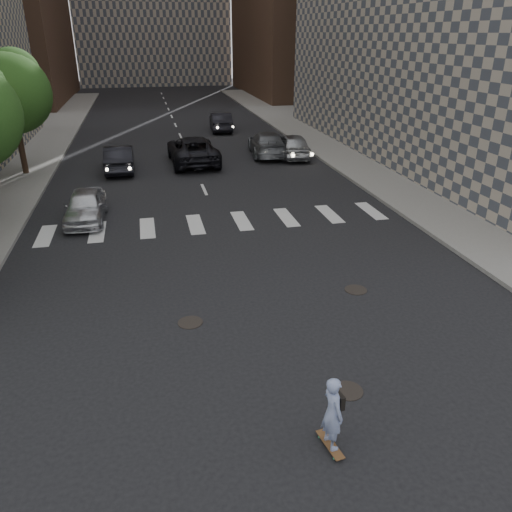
{
  "coord_description": "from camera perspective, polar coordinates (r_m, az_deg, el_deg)",
  "views": [
    {
      "loc": [
        -2.81,
        -10.88,
        7.44
      ],
      "look_at": [
        0.16,
        2.43,
        1.3
      ],
      "focal_mm": 35.0,
      "sensor_mm": 36.0,
      "label": 1
    }
  ],
  "objects": [
    {
      "name": "tree_c",
      "position": [
        30.87,
        -26.15,
        16.73
      ],
      "size": [
        4.2,
        4.2,
        6.6
      ],
      "color": "#382619",
      "rests_on": "sidewalk_left"
    },
    {
      "name": "traffic_car_a",
      "position": [
        30.53,
        -15.36,
        10.73
      ],
      "size": [
        1.62,
        4.55,
        1.5
      ],
      "primitive_type": "imported",
      "rotation": [
        0.0,
        0.0,
        3.15
      ],
      "color": "black",
      "rests_on": "ground"
    },
    {
      "name": "traffic_car_e",
      "position": [
        42.29,
        -4.06,
        15.08
      ],
      "size": [
        1.88,
        4.63,
        1.49
      ],
      "primitive_type": "imported",
      "rotation": [
        0.0,
        0.0,
        3.07
      ],
      "color": "black",
      "rests_on": "ground"
    },
    {
      "name": "silver_sedan",
      "position": [
        22.55,
        -18.92,
        5.43
      ],
      "size": [
        1.69,
        3.96,
        1.33
      ],
      "primitive_type": "imported",
      "rotation": [
        0.0,
        0.0,
        -0.03
      ],
      "color": "silver",
      "rests_on": "ground"
    },
    {
      "name": "ground",
      "position": [
        13.48,
        1.59,
        -9.28
      ],
      "size": [
        160.0,
        160.0,
        0.0
      ],
      "primitive_type": "plane",
      "color": "black",
      "rests_on": "ground"
    },
    {
      "name": "manhole_b",
      "position": [
        14.21,
        -7.53,
        -7.53
      ],
      "size": [
        0.7,
        0.7,
        0.02
      ],
      "primitive_type": "cylinder",
      "color": "black",
      "rests_on": "ground"
    },
    {
      "name": "sidewalk_right",
      "position": [
        36.16,
        16.66,
        11.5
      ],
      "size": [
        13.0,
        80.0,
        0.15
      ],
      "primitive_type": "cube",
      "color": "gray",
      "rests_on": "ground"
    },
    {
      "name": "skateboarder",
      "position": [
        9.99,
        8.76,
        -17.26
      ],
      "size": [
        0.46,
        0.86,
        1.66
      ],
      "rotation": [
        0.0,
        0.0,
        0.16
      ],
      "color": "brown",
      "rests_on": "ground"
    },
    {
      "name": "traffic_car_c",
      "position": [
        31.48,
        -7.26,
        11.93
      ],
      "size": [
        2.9,
        6.02,
        1.65
      ],
      "primitive_type": "imported",
      "rotation": [
        0.0,
        0.0,
        3.17
      ],
      "color": "black",
      "rests_on": "ground"
    },
    {
      "name": "manhole_a",
      "position": [
        11.9,
        10.44,
        -14.9
      ],
      "size": [
        0.7,
        0.7,
        0.02
      ],
      "primitive_type": "cylinder",
      "color": "black",
      "rests_on": "ground"
    },
    {
      "name": "traffic_car_b",
      "position": [
        33.47,
        1.26,
        12.73
      ],
      "size": [
        2.66,
        5.44,
        1.53
      ],
      "primitive_type": "imported",
      "rotation": [
        0.0,
        0.0,
        3.04
      ],
      "color": "slate",
      "rests_on": "ground"
    },
    {
      "name": "traffic_car_d",
      "position": [
        32.94,
        4.2,
        12.49
      ],
      "size": [
        2.26,
        4.66,
        1.53
      ],
      "primitive_type": "imported",
      "rotation": [
        0.0,
        0.0,
        3.04
      ],
      "color": "#A5A7AC",
      "rests_on": "ground"
    },
    {
      "name": "manhole_c",
      "position": [
        16.08,
        11.34,
        -3.81
      ],
      "size": [
        0.7,
        0.7,
        0.02
      ],
      "primitive_type": "cylinder",
      "color": "black",
      "rests_on": "ground"
    }
  ]
}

